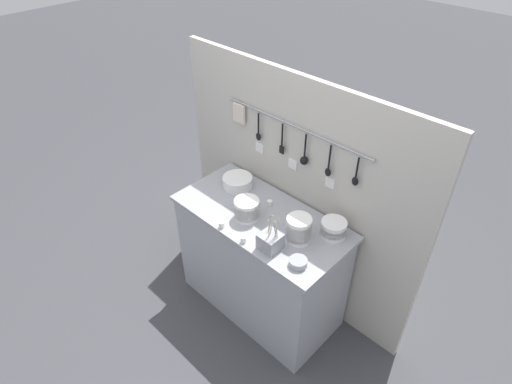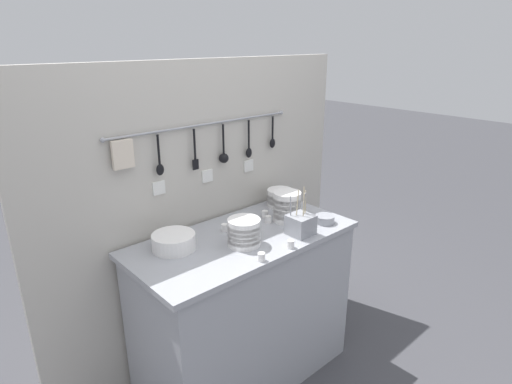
{
  "view_description": "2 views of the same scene",
  "coord_description": "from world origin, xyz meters",
  "views": [
    {
      "loc": [
        1.49,
        -1.61,
        2.8
      ],
      "look_at": [
        -0.03,
        -0.02,
        1.11
      ],
      "focal_mm": 30.0,
      "sensor_mm": 36.0,
      "label": 1
    },
    {
      "loc": [
        -1.34,
        -1.59,
        1.91
      ],
      "look_at": [
        0.08,
        -0.01,
        1.15
      ],
      "focal_mm": 30.0,
      "sensor_mm": 36.0,
      "label": 2
    }
  ],
  "objects": [
    {
      "name": "counter",
      "position": [
        0.0,
        0.0,
        0.46
      ],
      "size": [
        1.24,
        0.6,
        0.91
      ],
      "color": "#9EA0A8",
      "rests_on": "ground"
    },
    {
      "name": "bowl_stack_back_corner",
      "position": [
        0.32,
        -0.01,
        1.0
      ],
      "size": [
        0.16,
        0.16,
        0.17
      ],
      "color": "white",
      "rests_on": "counter"
    },
    {
      "name": "cup_edge_near",
      "position": [
        0.26,
        0.11,
        0.93
      ],
      "size": [
        0.04,
        0.04,
        0.04
      ],
      "color": "white",
      "rests_on": "counter"
    },
    {
      "name": "cup_back_left",
      "position": [
        0.22,
        0.04,
        0.93
      ],
      "size": [
        0.04,
        0.04,
        0.04
      ],
      "color": "white",
      "rests_on": "counter"
    },
    {
      "name": "ground_plane",
      "position": [
        0.0,
        0.0,
        0.0
      ],
      "size": [
        20.0,
        20.0,
        0.0
      ],
      "primitive_type": "plane",
      "color": "#424247"
    },
    {
      "name": "plate_stack",
      "position": [
        -0.35,
        0.12,
        0.95
      ],
      "size": [
        0.22,
        0.22,
        0.08
      ],
      "color": "white",
      "rests_on": "counter"
    },
    {
      "name": "steel_mixing_bowl",
      "position": [
        0.46,
        -0.18,
        0.94
      ],
      "size": [
        0.11,
        0.11,
        0.04
      ],
      "color": "#93969E",
      "rests_on": "counter"
    },
    {
      "name": "cup_front_left",
      "position": [
        0.09,
        -0.26,
        0.93
      ],
      "size": [
        0.04,
        0.04,
        0.04
      ],
      "color": "white",
      "rests_on": "counter"
    },
    {
      "name": "bowl_stack_short_front",
      "position": [
        0.46,
        0.18,
        0.97
      ],
      "size": [
        0.16,
        0.16,
        0.11
      ],
      "color": "white",
      "rests_on": "counter"
    },
    {
      "name": "back_wall",
      "position": [
        -0.0,
        0.33,
        0.91
      ],
      "size": [
        2.04,
        0.09,
        1.81
      ],
      "color": "#BCB7AD",
      "rests_on": "ground"
    },
    {
      "name": "cutlery_caddy",
      "position": [
        0.25,
        -0.18,
        0.97
      ],
      "size": [
        0.13,
        0.13,
        0.26
      ],
      "color": "#93969E",
      "rests_on": "counter"
    },
    {
      "name": "cup_beside_plates",
      "position": [
        -0.03,
        0.12,
        0.93
      ],
      "size": [
        0.04,
        0.04,
        0.04
      ],
      "color": "white",
      "rests_on": "counter"
    },
    {
      "name": "cup_mid_row",
      "position": [
        -0.11,
        -0.26,
        0.93
      ],
      "size": [
        0.04,
        0.04,
        0.04
      ],
      "color": "white",
      "rests_on": "counter"
    },
    {
      "name": "bowl_stack_wide_centre",
      "position": [
        -0.06,
        -0.08,
        0.98
      ],
      "size": [
        0.17,
        0.17,
        0.14
      ],
      "color": "white",
      "rests_on": "counter"
    }
  ]
}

